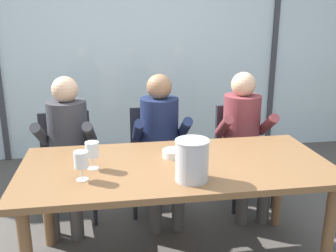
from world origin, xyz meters
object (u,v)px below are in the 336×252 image
chair_left_of_center (155,150)px  ice_bucket_primary (192,160)px  wine_glass_near_bucket (81,161)px  chair_near_curtain (67,157)px  person_navy_polo (161,137)px  dining_table (177,175)px  wine_glass_by_left_taster (92,151)px  tasting_bowl (174,153)px  chair_center (241,146)px  person_charcoal_jacket (67,142)px  person_maroon_top (244,133)px

chair_left_of_center → ice_bucket_primary: (0.07, -1.15, 0.35)m
chair_left_of_center → wine_glass_near_bucket: size_ratio=5.00×
chair_near_curtain → ice_bucket_primary: (0.82, -1.11, 0.35)m
person_navy_polo → wine_glass_near_bucket: size_ratio=6.83×
dining_table → wine_glass_near_bucket: wine_glass_near_bucket is taller
dining_table → chair_left_of_center: size_ratio=2.28×
chair_near_curtain → wine_glass_by_left_taster: 0.95m
wine_glass_by_left_taster → tasting_bowl: bearing=13.3°
dining_table → chair_center: bearing=49.3°
chair_left_of_center → wine_glass_by_left_taster: wine_glass_by_left_taster is taller
ice_bucket_primary → wine_glass_near_bucket: ice_bucket_primary is taller
person_navy_polo → person_charcoal_jacket: bearing=-180.0°
wine_glass_by_left_taster → wine_glass_near_bucket: bearing=-109.9°
chair_left_of_center → ice_bucket_primary: bearing=-83.9°
person_maroon_top → ice_bucket_primary: bearing=-122.4°
chair_center → tasting_bowl: chair_center is taller
person_maroon_top → tasting_bowl: (-0.72, -0.61, 0.08)m
person_navy_polo → person_maroon_top: (0.72, 0.00, 0.00)m
person_navy_polo → wine_glass_by_left_taster: size_ratio=6.83×
dining_table → person_charcoal_jacket: 1.05m
chair_left_of_center → person_navy_polo: size_ratio=0.73×
chair_left_of_center → dining_table: bearing=-85.5°
person_charcoal_jacket → person_navy_polo: same height
dining_table → chair_left_of_center: chair_left_of_center is taller
person_maroon_top → wine_glass_near_bucket: (-1.30, -0.89, 0.17)m
person_navy_polo → ice_bucket_primary: bearing=-87.6°
chair_near_curtain → tasting_bowl: bearing=-49.2°
ice_bucket_primary → wine_glass_by_left_taster: bearing=155.8°
ice_bucket_primary → wine_glass_near_bucket: size_ratio=1.41×
chair_center → person_charcoal_jacket: 1.53m
chair_left_of_center → tasting_bowl: chair_left_of_center is taller
person_maroon_top → ice_bucket_primary: 1.21m
tasting_bowl → wine_glass_by_left_taster: (-0.53, -0.13, 0.09)m
chair_center → wine_glass_by_left_taster: (-1.29, -0.89, 0.35)m
ice_bucket_primary → wine_glass_by_left_taster: size_ratio=1.41×
wine_glass_near_bucket → ice_bucket_primary: bearing=-9.1°
chair_center → person_maroon_top: bearing=-112.8°
chair_left_of_center → wine_glass_by_left_taster: size_ratio=5.00×
chair_near_curtain → person_maroon_top: (1.50, -0.11, 0.17)m
chair_center → person_navy_polo: size_ratio=0.73×
ice_bucket_primary → tasting_bowl: (-0.04, 0.38, -0.10)m
chair_near_curtain → wine_glass_by_left_taster: bearing=-79.8°
wine_glass_near_bucket → chair_near_curtain: bearing=101.2°
person_maroon_top → wine_glass_by_left_taster: size_ratio=6.83×
chair_center → wine_glass_by_left_taster: bearing=-153.4°
person_charcoal_jacket → tasting_bowl: size_ratio=8.07×
dining_table → tasting_bowl: bearing=88.7°
chair_center → tasting_bowl: (-0.76, -0.76, 0.25)m
dining_table → person_charcoal_jacket: (-0.76, 0.73, 0.02)m
ice_bucket_primary → chair_left_of_center: bearing=93.6°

